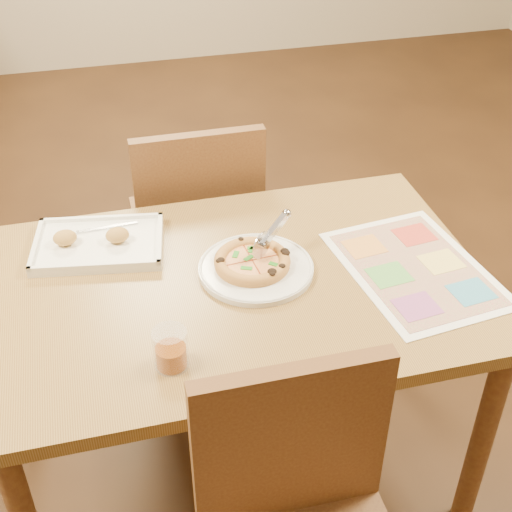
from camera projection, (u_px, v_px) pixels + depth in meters
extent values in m
plane|color=black|center=(240.00, 457.00, 2.29)|extent=(7.00, 7.00, 0.00)
cube|color=olive|center=(236.00, 288.00, 1.87)|extent=(1.30, 0.85, 0.04)
cylinder|color=brown|center=(31.00, 335.00, 2.26)|extent=(0.06, 0.06, 0.68)
cylinder|color=brown|center=(482.00, 440.00, 1.92)|extent=(0.06, 0.06, 0.68)
cylinder|color=brown|center=(379.00, 278.00, 2.49)|extent=(0.06, 0.06, 0.68)
cube|color=brown|center=(291.00, 445.00, 1.49)|extent=(0.42, 0.04, 0.45)
cube|color=brown|center=(194.00, 224.00, 2.57)|extent=(0.42, 0.42, 0.04)
cube|color=brown|center=(201.00, 197.00, 2.29)|extent=(0.42, 0.04, 0.45)
cylinder|color=silver|center=(256.00, 269.00, 1.90)|extent=(0.37, 0.37, 0.02)
cylinder|color=#CF8846|center=(252.00, 263.00, 1.89)|extent=(0.20, 0.20, 0.01)
cylinder|color=#DCBC78|center=(252.00, 261.00, 1.89)|extent=(0.16, 0.16, 0.01)
torus|color=#CF8846|center=(252.00, 261.00, 1.89)|extent=(0.20, 0.20, 0.03)
cylinder|color=silver|center=(262.00, 245.00, 1.88)|extent=(0.06, 0.05, 0.08)
cube|color=silver|center=(274.00, 229.00, 1.90)|extent=(0.10, 0.09, 0.06)
cube|color=white|center=(99.00, 245.00, 1.98)|extent=(0.39, 0.29, 0.02)
cube|color=silver|center=(98.00, 242.00, 1.97)|extent=(0.18, 0.02, 0.00)
ellipsoid|color=#B68B41|center=(65.00, 238.00, 1.95)|extent=(0.07, 0.05, 0.04)
ellipsoid|color=#B68B41|center=(117.00, 235.00, 1.96)|extent=(0.07, 0.05, 0.04)
cylinder|color=#813909|center=(171.00, 356.00, 1.60)|extent=(0.07, 0.07, 0.05)
cylinder|color=white|center=(170.00, 349.00, 1.59)|extent=(0.08, 0.08, 0.10)
cube|color=white|center=(415.00, 269.00, 1.90)|extent=(0.40, 0.52, 0.00)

